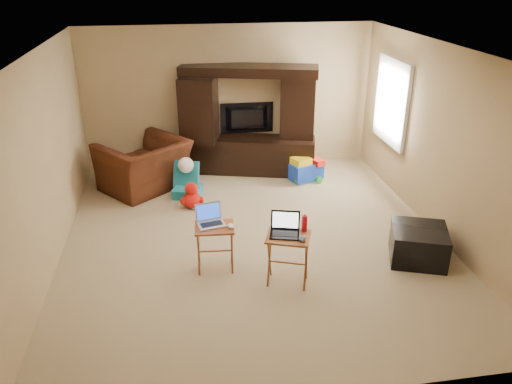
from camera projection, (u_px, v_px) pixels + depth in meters
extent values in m
plane|color=#C8B08A|center=(254.00, 239.00, 6.75)|extent=(5.50, 5.50, 0.00)
plane|color=silver|center=(253.00, 50.00, 5.70)|extent=(5.50, 5.50, 0.00)
plane|color=tan|center=(229.00, 99.00, 8.69)|extent=(5.00, 0.00, 5.00)
plane|color=tan|center=(310.00, 278.00, 3.76)|extent=(5.00, 0.00, 5.00)
plane|color=tan|center=(44.00, 164.00, 5.86)|extent=(0.00, 5.50, 5.50)
plane|color=tan|center=(440.00, 142.00, 6.58)|extent=(0.00, 5.50, 5.50)
plane|color=white|center=(393.00, 102.00, 7.91)|extent=(0.00, 1.20, 1.20)
cube|color=white|center=(391.00, 102.00, 7.90)|extent=(0.06, 1.14, 1.34)
cube|color=black|center=(249.00, 121.00, 8.58)|extent=(2.36, 1.14, 1.87)
imported|color=black|center=(247.00, 119.00, 8.80)|extent=(0.95, 0.14, 0.55)
imported|color=#441A0E|center=(144.00, 166.00, 8.10)|extent=(1.67, 1.65, 0.82)
cube|color=black|center=(418.00, 244.00, 6.22)|extent=(0.84, 0.84, 0.42)
cube|color=#964924|center=(215.00, 248.00, 5.97)|extent=(0.48, 0.40, 0.59)
cube|color=brown|center=(288.00, 260.00, 5.71)|extent=(0.59, 0.53, 0.63)
cube|color=#B4B4B9|center=(211.00, 216.00, 5.82)|extent=(0.36, 0.32, 0.24)
cube|color=black|center=(285.00, 226.00, 5.54)|extent=(0.39, 0.35, 0.24)
ellipsoid|color=white|center=(231.00, 226.00, 5.80)|extent=(0.10, 0.14, 0.05)
ellipsoid|color=#3C3C41|center=(302.00, 238.00, 5.48)|extent=(0.12, 0.15, 0.05)
cylinder|color=red|center=(304.00, 223.00, 5.64)|extent=(0.06, 0.06, 0.19)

